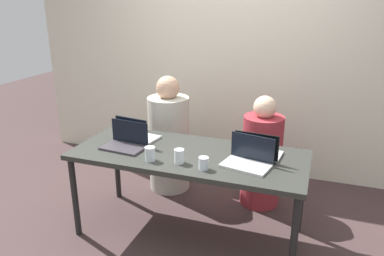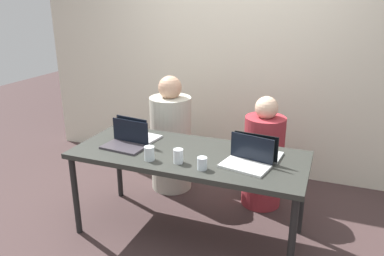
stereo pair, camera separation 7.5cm
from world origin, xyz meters
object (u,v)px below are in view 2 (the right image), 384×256
Objects in this scene: water_glass_right at (202,164)px; laptop_front_left at (126,141)px; person_on_right at (263,158)px; water_glass_left at (149,154)px; laptop_back_right at (258,152)px; laptop_front_right at (247,160)px; water_glass_center at (178,157)px; laptop_back_left at (138,134)px; person_on_left at (171,140)px.

laptop_front_left is at bearing 166.03° from water_glass_right.
water_glass_left is at bearing 40.53° from person_on_right.
laptop_front_right is at bearing 81.94° from laptop_back_right.
laptop_front_right is at bearing 4.92° from laptop_front_left.
person_on_right is 1.20m from water_glass_left.
laptop_front_left is 3.37× the size of water_glass_center.
water_glass_center is (0.51, -0.31, -0.00)m from laptop_back_left.
laptop_front_left reaches higher than water_glass_right.
person_on_right is at bearing 42.84° from laptop_front_left.
person_on_left reaches higher than person_on_right.
laptop_back_left reaches higher than water_glass_left.
water_glass_right is at bearing 161.97° from laptop_back_left.
water_glass_center is 0.99× the size of water_glass_left.
laptop_back_left reaches higher than water_glass_right.
laptop_back_right reaches higher than water_glass_left.
laptop_front_left is (-1.00, 0.00, -0.00)m from laptop_front_right.
laptop_back_left is 0.96× the size of laptop_back_right.
laptop_front_left is at bearing 24.66° from person_on_right.
water_glass_right is (-0.27, -0.94, 0.30)m from person_on_right.
laptop_back_left is 0.17m from laptop_front_left.
laptop_back_right is 3.86× the size of water_glass_right.
water_glass_right is 0.86× the size of water_glass_center.
person_on_left is 11.08× the size of water_glass_center.
laptop_back_left is 3.15× the size of water_glass_left.
person_on_left is 1.11× the size of person_on_right.
person_on_right reaches higher than laptop_front_right.
water_glass_left is (-0.70, -0.17, 0.00)m from laptop_front_right.
person_on_left is 0.94m from person_on_right.
laptop_front_right is 0.50m from water_glass_center.
person_on_right is (0.94, 0.00, -0.05)m from person_on_left.
laptop_front_right is 0.33m from water_glass_right.
water_glass_left is at bearing -154.74° from laptop_front_right.
water_glass_right is at bearing -12.00° from water_glass_center.
laptop_back_right is at bearing 82.39° from person_on_right.
laptop_back_right is (0.04, 0.18, 0.00)m from laptop_front_right.
laptop_back_left is at bearing 148.67° from water_glass_center.
person_on_right is 2.97× the size of laptop_front_left.
person_on_right is 9.99× the size of water_glass_center.
person_on_right is 3.02× the size of laptop_back_right.
laptop_back_right is at bearing 47.52° from water_glass_right.
person_on_left is at bearing 125.37° from water_glass_right.
water_glass_center is at bearing 110.42° from person_on_left.
person_on_left is 3.29× the size of laptop_front_left.
water_glass_right is (0.67, -0.94, 0.25)m from person_on_left.
laptop_back_right reaches higher than laptop_front_right.
laptop_back_right reaches higher than water_glass_right.
laptop_back_right is at bearing 142.25° from person_on_left.
person_on_right is at bearing 103.11° from laptop_front_right.
person_on_right reaches higher than water_glass_left.
water_glass_right is (-0.28, -0.18, -0.01)m from laptop_front_right.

